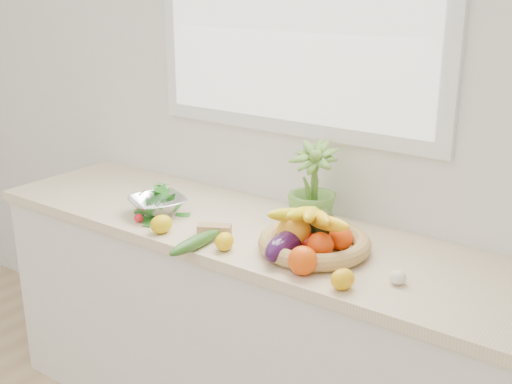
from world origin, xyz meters
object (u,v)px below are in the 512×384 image
Objects in this scene: potted_herb at (312,186)px; colander_with_spinach at (157,200)px; apple at (308,243)px; eggplant at (285,245)px; fruit_basket at (314,237)px; cucumber at (195,242)px.

colander_with_spinach is (-0.55, -0.25, -0.10)m from potted_herb.
apple is 0.09m from eggplant.
fruit_basket is at bearing 4.56° from colander_with_spinach.
eggplant is 0.33m from potted_herb.
potted_herb reaches higher than fruit_basket.
cucumber is at bearing -116.66° from potted_herb.
cucumber is at bearing -148.04° from apple.
apple is at bearing 31.96° from cucumber.
apple is 0.67m from colander_with_spinach.
eggplant is 0.79× the size of colander_with_spinach.
apple is 0.27× the size of cucumber.
apple is 0.14× the size of fruit_basket.
colander_with_spinach reaches higher than eggplant.
apple is 0.25× the size of colander_with_spinach.
cucumber is 0.90× the size of colander_with_spinach.
potted_herb is at bearing 119.19° from apple.
apple is 0.03m from fruit_basket.
cucumber is 0.38m from colander_with_spinach.
fruit_basket is at bearing -56.66° from potted_herb.
cucumber is 0.49m from potted_herb.
potted_herb reaches higher than apple.
eggplant is 0.68× the size of potted_herb.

